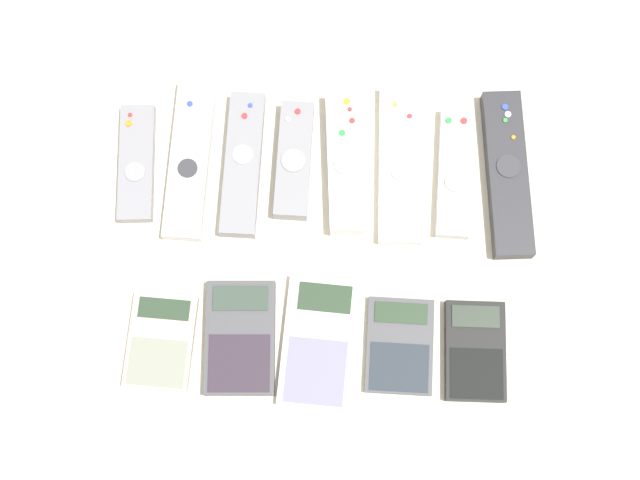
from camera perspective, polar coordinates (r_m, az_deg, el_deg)
The scene contains 14 objects.
ground_plane at distance 1.10m, azimuth -0.05°, elevation -1.67°, with size 3.00×3.00×0.00m, color beige.
remote_0 at distance 1.15m, azimuth -11.65°, elevation 4.83°, with size 0.05×0.15×0.02m.
remote_1 at distance 1.14m, azimuth -8.33°, elevation 5.11°, with size 0.05×0.21×0.02m.
remote_2 at distance 1.12m, azimuth -4.96°, elevation 4.86°, with size 0.05×0.19×0.02m.
remote_3 at distance 1.12m, azimuth -1.67°, elevation 5.12°, with size 0.05×0.15×0.03m.
remote_4 at distance 1.12m, azimuth 1.60°, elevation 4.97°, with size 0.05×0.18×0.03m.
remote_5 at distance 1.13m, azimuth 5.14°, elevation 4.83°, with size 0.05×0.20×0.02m.
remote_6 at distance 1.13m, azimuth 8.58°, elevation 4.26°, with size 0.05×0.17×0.02m.
remote_7 at distance 1.14m, azimuth 11.88°, elevation 4.16°, with size 0.06×0.22×0.03m.
calculator_0 at distance 1.09m, azimuth -10.14°, elevation -6.41°, with size 0.08×0.12×0.02m.
calculator_1 at distance 1.08m, azimuth -5.13°, elevation -6.24°, with size 0.09×0.14×0.02m.
calculator_2 at distance 1.07m, azimuth 0.04°, elevation -6.55°, with size 0.09×0.16×0.02m.
calculator_3 at distance 1.08m, azimuth 5.11°, elevation -6.76°, with size 0.08×0.12×0.01m.
calculator_4 at distance 1.09m, azimuth 9.90°, elevation -7.02°, with size 0.07×0.12×0.02m.
Camera 1 is at (0.01, -0.24, 1.07)m, focal length 50.00 mm.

